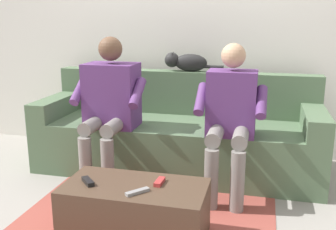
# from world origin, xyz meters

# --- Properties ---
(ground_plane) EXTENTS (8.00, 8.00, 0.00)m
(ground_plane) POSITION_xyz_m (0.00, 0.60, 0.00)
(ground_plane) COLOR gray
(back_wall) EXTENTS (5.53, 0.06, 2.79)m
(back_wall) POSITION_xyz_m (0.00, -0.67, 1.40)
(back_wall) COLOR silver
(back_wall) RESTS_ON ground
(couch) EXTENTS (2.41, 0.81, 0.83)m
(couch) POSITION_xyz_m (0.00, -0.13, 0.29)
(couch) COLOR #516B4C
(couch) RESTS_ON ground
(coffee_table) EXTENTS (0.85, 0.43, 0.34)m
(coffee_table) POSITION_xyz_m (0.00, 1.06, 0.17)
(coffee_table) COLOR #4C3828
(coffee_table) RESTS_ON ground
(person_left_seated) EXTENTS (0.51, 0.55, 1.13)m
(person_left_seated) POSITION_xyz_m (-0.48, 0.27, 0.63)
(person_left_seated) COLOR #5B3370
(person_left_seated) RESTS_ON ground
(person_right_seated) EXTENTS (0.57, 0.55, 1.16)m
(person_right_seated) POSITION_xyz_m (0.48, 0.23, 0.66)
(person_right_seated) COLOR #5B3370
(person_right_seated) RESTS_ON ground
(cat_on_backrest) EXTENTS (0.54, 0.13, 0.17)m
(cat_on_backrest) POSITION_xyz_m (-0.01, -0.40, 0.92)
(cat_on_backrest) COLOR black
(cat_on_backrest) RESTS_ON couch
(remote_red) EXTENTS (0.05, 0.12, 0.02)m
(remote_red) POSITION_xyz_m (-0.14, 1.00, 0.36)
(remote_red) COLOR #B73333
(remote_red) RESTS_ON coffee_table
(remote_gray) EXTENTS (0.12, 0.13, 0.02)m
(remote_gray) POSITION_xyz_m (-0.05, 1.16, 0.35)
(remote_gray) COLOR gray
(remote_gray) RESTS_ON coffee_table
(remote_black) EXTENTS (0.12, 0.12, 0.02)m
(remote_black) POSITION_xyz_m (0.28, 1.10, 0.36)
(remote_black) COLOR black
(remote_black) RESTS_ON coffee_table
(floor_rug) EXTENTS (1.68, 1.68, 0.01)m
(floor_rug) POSITION_xyz_m (0.00, 0.90, 0.00)
(floor_rug) COLOR #9E473D
(floor_rug) RESTS_ON ground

